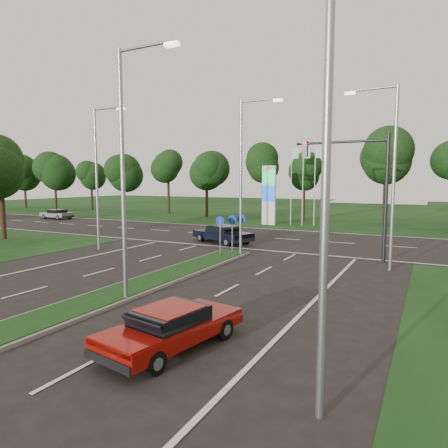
% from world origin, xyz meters
% --- Properties ---
extents(verge_far, '(160.00, 50.00, 0.02)m').
position_xyz_m(verge_far, '(0.00, 55.00, 0.00)').
color(verge_far, black).
rests_on(verge_far, ground).
extents(cross_road, '(160.00, 12.00, 0.02)m').
position_xyz_m(cross_road, '(0.00, 24.00, 0.00)').
color(cross_road, black).
rests_on(cross_road, ground).
extents(median_kerb, '(2.00, 26.00, 0.12)m').
position_xyz_m(median_kerb, '(0.00, 4.00, 0.06)').
color(median_kerb, slate).
rests_on(median_kerb, ground).
extents(streetlight_median_near, '(2.53, 0.22, 9.00)m').
position_xyz_m(streetlight_median_near, '(1.00, 6.00, 5.08)').
color(streetlight_median_near, gray).
rests_on(streetlight_median_near, ground).
extents(streetlight_median_far, '(2.53, 0.22, 9.00)m').
position_xyz_m(streetlight_median_far, '(1.00, 16.00, 5.08)').
color(streetlight_median_far, gray).
rests_on(streetlight_median_far, ground).
extents(streetlight_left_far, '(2.53, 0.22, 9.00)m').
position_xyz_m(streetlight_left_far, '(-8.30, 14.00, 5.08)').
color(streetlight_left_far, gray).
rests_on(streetlight_left_far, ground).
extents(streetlight_right_far, '(2.53, 0.22, 9.00)m').
position_xyz_m(streetlight_right_far, '(8.80, 16.00, 5.08)').
color(streetlight_right_far, gray).
rests_on(streetlight_right_far, ground).
extents(streetlight_right_near, '(2.53, 0.22, 9.00)m').
position_xyz_m(streetlight_right_near, '(8.80, 2.00, 5.08)').
color(streetlight_right_near, gray).
rests_on(streetlight_right_near, ground).
extents(traffic_signal, '(5.10, 0.42, 7.00)m').
position_xyz_m(traffic_signal, '(7.19, 18.00, 4.65)').
color(traffic_signal, black).
rests_on(traffic_signal, ground).
extents(median_signs, '(1.16, 1.76, 2.38)m').
position_xyz_m(median_signs, '(0.00, 16.40, 1.71)').
color(median_signs, gray).
rests_on(median_signs, ground).
extents(gas_pylon, '(5.80, 1.26, 8.00)m').
position_xyz_m(gas_pylon, '(-3.79, 33.05, 3.20)').
color(gas_pylon, silver).
rests_on(gas_pylon, ground).
extents(tree_left_far, '(5.20, 5.20, 8.86)m').
position_xyz_m(tree_left_far, '(-17.90, 13.93, 6.11)').
color(tree_left_far, black).
rests_on(tree_left_far, ground).
extents(treeline_far, '(6.00, 6.00, 9.90)m').
position_xyz_m(treeline_far, '(0.10, 39.93, 6.83)').
color(treeline_far, black).
rests_on(treeline_far, ground).
extents(red_sedan, '(2.34, 4.31, 1.12)m').
position_xyz_m(red_sedan, '(4.75, 3.28, 0.60)').
color(red_sedan, maroon).
rests_on(red_sedan, ground).
extents(navy_sedan, '(4.99, 3.49, 1.27)m').
position_xyz_m(navy_sedan, '(-2.48, 19.99, 0.68)').
color(navy_sedan, black).
rests_on(navy_sedan, ground).
extents(far_car_a, '(4.11, 1.95, 1.16)m').
position_xyz_m(far_car_a, '(-28.42, 27.34, 0.62)').
color(far_car_a, gray).
rests_on(far_car_a, ground).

